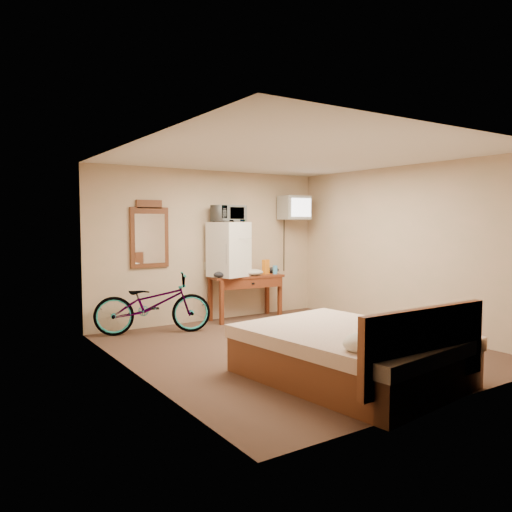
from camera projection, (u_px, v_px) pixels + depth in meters
name	position (u px, v px, depth m)	size (l,w,h in m)	color
room	(295.00, 253.00, 6.41)	(4.60, 4.64, 2.50)	#513828
desk	(247.00, 283.00, 8.42)	(1.30, 0.61, 0.75)	maroon
mini_fridge	(229.00, 249.00, 8.22)	(0.68, 0.66, 0.90)	white
microwave	(229.00, 214.00, 8.18)	(0.50, 0.34, 0.28)	white
snack_bag	(266.00, 267.00, 8.62)	(0.12, 0.07, 0.25)	orange
blue_cup	(275.00, 270.00, 8.64)	(0.08, 0.08, 0.14)	#45A3EB
cloth_cream	(254.00, 272.00, 8.36)	(0.35, 0.27, 0.11)	beige
cloth_dark_a	(222.00, 274.00, 8.04)	(0.28, 0.21, 0.10)	black
cloth_dark_b	(273.00, 270.00, 8.82)	(0.22, 0.18, 0.10)	black
crt_television	(294.00, 208.00, 8.90)	(0.52, 0.60, 0.42)	black
wall_mirror	(150.00, 235.00, 7.70)	(0.61, 0.04, 1.04)	brown
bicycle	(153.00, 304.00, 7.35)	(0.59, 1.69, 0.89)	black
bed	(353.00, 353.00, 5.18)	(1.88, 2.34, 0.90)	brown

